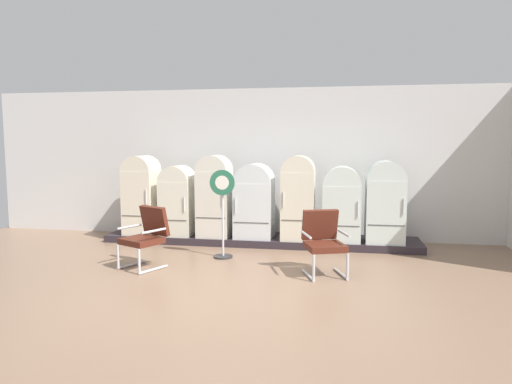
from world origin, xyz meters
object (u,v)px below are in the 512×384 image
at_px(refrigerator_0, 142,192).
at_px(refrigerator_4, 298,195).
at_px(refrigerator_1, 178,198).
at_px(sign_stand, 223,217).
at_px(armchair_left, 146,234).
at_px(refrigerator_5, 342,202).
at_px(refrigerator_2, 214,193).
at_px(refrigerator_3, 254,199).
at_px(armchair_right, 323,239).
at_px(refrigerator_6, 385,200).

relative_size(refrigerator_0, refrigerator_4, 0.99).
bearing_deg(refrigerator_1, sign_stand, -42.75).
bearing_deg(armchair_left, refrigerator_5, 32.02).
relative_size(refrigerator_1, refrigerator_5, 0.99).
xyz_separation_m(refrigerator_2, refrigerator_4, (1.60, 0.03, -0.00)).
distance_m(armchair_left, sign_stand, 1.29).
xyz_separation_m(refrigerator_0, armchair_left, (0.90, -1.88, -0.44)).
bearing_deg(refrigerator_4, refrigerator_5, -1.04).
bearing_deg(refrigerator_3, refrigerator_1, -178.47).
distance_m(refrigerator_3, armchair_right, 2.29).
height_order(armchair_left, armchair_right, same).
relative_size(refrigerator_5, refrigerator_6, 0.93).
xyz_separation_m(refrigerator_0, refrigerator_2, (1.49, -0.03, 0.01)).
bearing_deg(refrigerator_0, refrigerator_3, 0.57).
height_order(refrigerator_3, armchair_right, refrigerator_3).
height_order(refrigerator_0, armchair_left, refrigerator_0).
height_order(armchair_right, sign_stand, sign_stand).
relative_size(refrigerator_6, armchair_left, 1.56).
height_order(refrigerator_4, refrigerator_6, refrigerator_4).
bearing_deg(refrigerator_6, refrigerator_1, -180.00).
xyz_separation_m(refrigerator_5, armchair_left, (-2.98, -1.87, -0.33)).
bearing_deg(refrigerator_4, refrigerator_1, -179.54).
bearing_deg(armchair_left, sign_stand, 37.20).
bearing_deg(refrigerator_4, refrigerator_6, -0.68).
relative_size(refrigerator_0, refrigerator_2, 0.99).
xyz_separation_m(refrigerator_0, refrigerator_5, (3.88, -0.01, -0.11)).
height_order(refrigerator_5, refrigerator_6, refrigerator_6).
bearing_deg(refrigerator_4, refrigerator_0, -179.99).
bearing_deg(armchair_right, refrigerator_4, 106.11).
xyz_separation_m(refrigerator_1, refrigerator_4, (2.34, 0.02, 0.11)).
distance_m(refrigerator_3, refrigerator_5, 1.62).
bearing_deg(refrigerator_1, refrigerator_4, 0.46).
relative_size(refrigerator_2, armchair_left, 1.66).
xyz_separation_m(refrigerator_2, armchair_left, (-0.59, -1.85, -0.45)).
relative_size(armchair_right, sign_stand, 0.64).
xyz_separation_m(refrigerator_1, refrigerator_2, (0.74, -0.01, 0.12)).
distance_m(refrigerator_0, sign_stand, 2.23).
relative_size(refrigerator_1, sign_stand, 0.91).
xyz_separation_m(armchair_left, sign_stand, (1.02, 0.78, 0.18)).
height_order(refrigerator_0, refrigerator_3, refrigerator_0).
bearing_deg(refrigerator_1, refrigerator_5, 0.08).
relative_size(refrigerator_6, armchair_right, 1.56).
relative_size(refrigerator_2, refrigerator_6, 1.06).
distance_m(refrigerator_2, sign_stand, 1.19).
distance_m(refrigerator_3, refrigerator_6, 2.39).
height_order(refrigerator_0, armchair_right, refrigerator_0).
distance_m(armchair_left, armchair_right, 2.71).
bearing_deg(refrigerator_4, sign_stand, -136.59).
distance_m(refrigerator_1, refrigerator_2, 0.75).
bearing_deg(refrigerator_3, refrigerator_5, -1.27).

